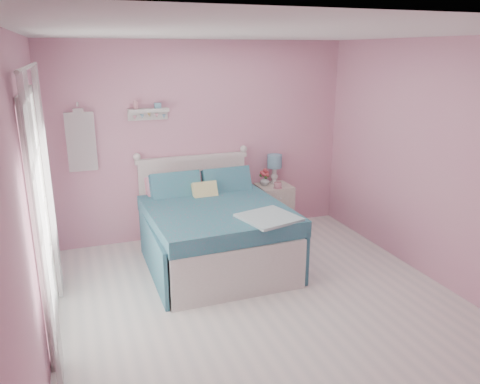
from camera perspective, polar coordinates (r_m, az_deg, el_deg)
floor at (r=4.77m, az=3.46°, el=-14.24°), size 4.50×4.50×0.00m
room_shell at (r=4.18m, az=3.84°, el=4.70°), size 4.50×4.50×4.50m
bed at (r=5.62m, az=-3.27°, el=-4.77°), size 1.59×1.97×1.12m
nightstand at (r=6.66m, az=4.14°, el=-1.87°), size 0.45×0.45×0.65m
table_lamp at (r=6.61m, az=4.23°, el=3.50°), size 0.20×0.20×0.41m
vase at (r=6.53m, az=3.03°, el=1.39°), size 0.15×0.15×0.14m
teacup at (r=6.41m, az=4.63°, el=0.82°), size 0.11×0.11×0.08m
roses at (r=6.50m, az=3.04°, el=2.32°), size 0.14×0.11×0.12m
wall_shelf at (r=6.04m, az=-11.17°, el=9.63°), size 0.50×0.15×0.25m
hanging_dress at (r=6.01m, az=-18.79°, el=5.79°), size 0.34×0.03×0.72m
french_door at (r=4.37m, az=-23.05°, el=-3.05°), size 0.04×1.32×2.16m
curtain_near at (r=3.63m, az=-22.87°, el=-5.19°), size 0.04×0.40×2.32m
curtain_far at (r=5.05m, az=-22.32°, el=0.87°), size 0.04×0.40×2.32m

